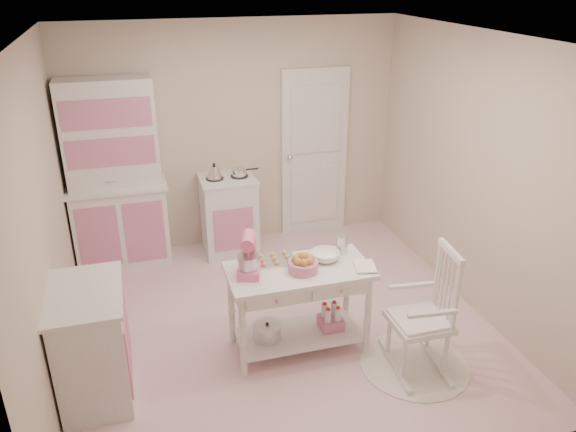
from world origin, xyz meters
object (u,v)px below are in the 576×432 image
object	(u,v)px
base_cabinet	(92,343)
bread_basket	(303,266)
stove	(229,215)
work_table	(299,309)
hutch	(115,176)
rocking_chair	(420,311)
stand_mixer	(248,256)

from	to	relation	value
base_cabinet	bread_basket	size ratio (longest dim) A/B	3.68
stove	bread_basket	distance (m)	2.11
stove	work_table	distance (m)	2.02
stove	base_cabinet	xyz separation A→B (m)	(-1.46, -2.10, 0.00)
stove	work_table	xyz separation A→B (m)	(0.22, -2.01, -0.06)
hutch	stove	size ratio (longest dim) A/B	2.26
bread_basket	base_cabinet	bearing A→B (deg)	-178.66
work_table	rocking_chair	bearing A→B (deg)	-30.30
hutch	bread_basket	bearing A→B (deg)	-55.62
base_cabinet	bread_basket	world-z (taller)	base_cabinet
rocking_chair	stand_mixer	world-z (taller)	stand_mixer
hutch	stove	distance (m)	1.33
base_cabinet	rocking_chair	size ratio (longest dim) A/B	0.84
rocking_chair	work_table	bearing A→B (deg)	155.79
rocking_chair	stand_mixer	xyz separation A→B (m)	(-1.29, 0.53, 0.42)
stove	rocking_chair	world-z (taller)	rocking_chair
work_table	bread_basket	size ratio (longest dim) A/B	4.80
hutch	rocking_chair	xyz separation A→B (m)	(2.30, -2.57, -0.49)
stand_mixer	bread_basket	distance (m)	0.46
rocking_chair	work_table	world-z (taller)	rocking_chair
stove	stand_mixer	world-z (taller)	stand_mixer
hutch	base_cabinet	size ratio (longest dim) A/B	2.26
bread_basket	work_table	bearing A→B (deg)	111.80
hutch	stand_mixer	world-z (taller)	hutch
hutch	stand_mixer	xyz separation A→B (m)	(1.00, -2.04, -0.07)
base_cabinet	rocking_chair	distance (m)	2.59
work_table	hutch	bearing A→B (deg)	124.65
stove	base_cabinet	distance (m)	2.55
stand_mixer	work_table	bearing A→B (deg)	14.07
base_cabinet	stand_mixer	xyz separation A→B (m)	(1.26, 0.11, 0.51)
stove	stand_mixer	size ratio (longest dim) A/B	2.71
stand_mixer	rocking_chair	bearing A→B (deg)	-5.49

